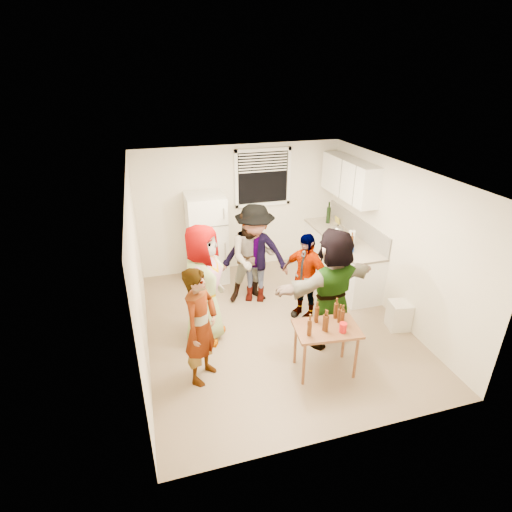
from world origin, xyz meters
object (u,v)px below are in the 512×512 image
object	(u,v)px
serving_table	(323,370)
guest_orange	(327,340)
red_cup	(343,332)
guest_back_right	(255,299)
trash_bin	(399,314)
guest_grey	(207,336)
beer_bottle_table	(339,322)
refrigerator	(207,239)
wine_bottle	(328,223)
kettle	(337,235)
guest_back_left	(253,299)
beer_bottle_counter	(351,248)
blue_cup	(351,252)
guest_black	(303,315)
guest_stripe	(204,376)

from	to	relation	value
serving_table	guest_orange	xyz separation A→B (m)	(0.34, 0.59, 0.00)
red_cup	guest_back_right	world-z (taller)	red_cup
trash_bin	guest_grey	xyz separation A→B (m)	(-2.98, 0.61, -0.25)
beer_bottle_table	red_cup	bearing A→B (deg)	-104.28
refrigerator	wine_bottle	bearing A→B (deg)	0.29
refrigerator	serving_table	xyz separation A→B (m)	(1.05, -3.06, -0.85)
kettle	beer_bottle_table	xyz separation A→B (m)	(-1.14, -2.37, -0.19)
kettle	guest_back_left	world-z (taller)	kettle
serving_table	guest_grey	world-z (taller)	serving_table
guest_grey	trash_bin	bearing A→B (deg)	-70.18
wine_bottle	red_cup	world-z (taller)	wine_bottle
beer_bottle_counter	serving_table	xyz separation A→B (m)	(-1.30, -1.81, -0.90)
wine_bottle	blue_cup	distance (m)	1.42
beer_bottle_table	guest_black	size ratio (longest dim) A/B	0.14
guest_stripe	guest_back_left	size ratio (longest dim) A/B	0.96
serving_table	guest_grey	xyz separation A→B (m)	(-1.42, 1.19, 0.00)
serving_table	beer_bottle_table	bearing A→B (deg)	18.47
beer_bottle_table	guest_back_left	size ratio (longest dim) A/B	0.12
beer_bottle_counter	kettle	bearing A→B (deg)	85.47
guest_back_right	guest_orange	world-z (taller)	guest_back_right
guest_orange	blue_cup	bearing A→B (deg)	-142.15
guest_back_left	guest_back_right	bearing A→B (deg)	0.82
wine_bottle	serving_table	world-z (taller)	wine_bottle
refrigerator	guest_orange	xyz separation A→B (m)	(1.39, -2.46, -0.85)
serving_table	guest_grey	distance (m)	1.85
kettle	guest_stripe	size ratio (longest dim) A/B	0.16
guest_black	guest_back_left	bearing A→B (deg)	-170.00
beer_bottle_table	guest_grey	size ratio (longest dim) A/B	0.11
kettle	guest_black	world-z (taller)	kettle
red_cup	guest_grey	distance (m)	2.18
kettle	trash_bin	bearing A→B (deg)	-105.33
red_cup	beer_bottle_table	bearing A→B (deg)	75.72
guest_back_left	beer_bottle_table	bearing A→B (deg)	-65.97
serving_table	guest_stripe	world-z (taller)	serving_table
refrigerator	serving_table	bearing A→B (deg)	-70.96
trash_bin	beer_bottle_counter	bearing A→B (deg)	102.04
refrigerator	guest_orange	bearing A→B (deg)	-60.47
trash_bin	guest_back_right	xyz separation A→B (m)	(-1.96, 1.47, -0.25)
serving_table	beer_bottle_table	distance (m)	0.74
kettle	guest_orange	world-z (taller)	kettle
kettle	guest_black	distance (m)	1.82
beer_bottle_table	guest_back_left	xyz separation A→B (m)	(-0.65, 1.98, -0.71)
wine_bottle	guest_orange	bearing A→B (deg)	-114.07
blue_cup	guest_back_left	distance (m)	1.93
blue_cup	guest_orange	bearing A→B (deg)	-129.40
trash_bin	red_cup	distance (m)	1.64
serving_table	guest_back_left	bearing A→B (deg)	102.13
kettle	guest_back_left	xyz separation A→B (m)	(-1.79, -0.39, -0.90)
trash_bin	guest_stripe	bearing A→B (deg)	-175.45
beer_bottle_counter	guest_orange	size ratio (longest dim) A/B	0.12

